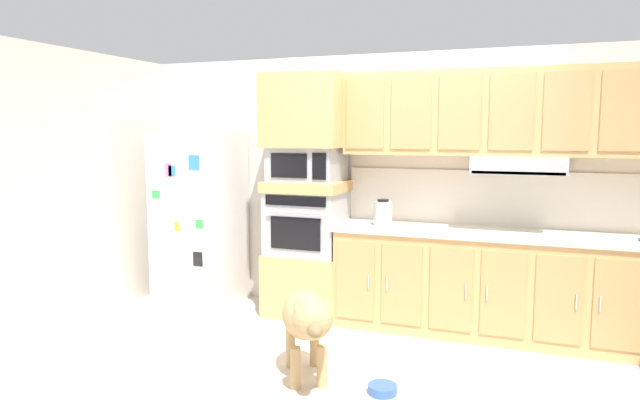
{
  "coord_description": "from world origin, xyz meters",
  "views": [
    {
      "loc": [
        1.14,
        -4.3,
        1.77
      ],
      "look_at": [
        -0.5,
        0.03,
        1.21
      ],
      "focal_mm": 32.14,
      "sensor_mm": 36.0,
      "label": 1
    }
  ],
  "objects_px": {
    "microwave": "(307,164)",
    "dog": "(307,319)",
    "built_in_oven": "(307,222)",
    "dog_food_bowl": "(382,389)",
    "refrigerator": "(200,219)",
    "electric_kettle": "(383,213)"
  },
  "relations": [
    {
      "from": "microwave",
      "to": "dog_food_bowl",
      "type": "height_order",
      "value": "microwave"
    },
    {
      "from": "built_in_oven",
      "to": "refrigerator",
      "type": "bearing_deg",
      "value": -176.66
    },
    {
      "from": "dog_food_bowl",
      "to": "electric_kettle",
      "type": "bearing_deg",
      "value": 104.87
    },
    {
      "from": "refrigerator",
      "to": "dog",
      "type": "xyz_separation_m",
      "value": [
        1.74,
        -1.38,
        -0.42
      ]
    },
    {
      "from": "microwave",
      "to": "dog",
      "type": "xyz_separation_m",
      "value": [
        0.58,
        -1.45,
        -1.0
      ]
    },
    {
      "from": "microwave",
      "to": "refrigerator",
      "type": "bearing_deg",
      "value": -176.66
    },
    {
      "from": "refrigerator",
      "to": "microwave",
      "type": "relative_size",
      "value": 2.73
    },
    {
      "from": "refrigerator",
      "to": "microwave",
      "type": "xyz_separation_m",
      "value": [
        1.16,
        0.07,
        0.58
      ]
    },
    {
      "from": "dog",
      "to": "dog_food_bowl",
      "type": "distance_m",
      "value": 0.7
    },
    {
      "from": "refrigerator",
      "to": "built_in_oven",
      "type": "distance_m",
      "value": 1.16
    },
    {
      "from": "electric_kettle",
      "to": "dog_food_bowl",
      "type": "bearing_deg",
      "value": -75.13
    },
    {
      "from": "refrigerator",
      "to": "dog_food_bowl",
      "type": "xyz_separation_m",
      "value": [
        2.29,
        -1.37,
        -0.85
      ]
    },
    {
      "from": "microwave",
      "to": "dog",
      "type": "distance_m",
      "value": 1.85
    },
    {
      "from": "dog_food_bowl",
      "to": "microwave",
      "type": "bearing_deg",
      "value": 128.19
    },
    {
      "from": "built_in_oven",
      "to": "microwave",
      "type": "relative_size",
      "value": 1.09
    },
    {
      "from": "refrigerator",
      "to": "dog",
      "type": "relative_size",
      "value": 1.86
    },
    {
      "from": "built_in_oven",
      "to": "electric_kettle",
      "type": "bearing_deg",
      "value": -3.56
    },
    {
      "from": "built_in_oven",
      "to": "dog",
      "type": "xyz_separation_m",
      "value": [
        0.58,
        -1.45,
        -0.44
      ]
    },
    {
      "from": "built_in_oven",
      "to": "dog_food_bowl",
      "type": "distance_m",
      "value": 2.02
    },
    {
      "from": "microwave",
      "to": "dog_food_bowl",
      "type": "bearing_deg",
      "value": -51.81
    },
    {
      "from": "built_in_oven",
      "to": "dog_food_bowl",
      "type": "bearing_deg",
      "value": -51.81
    },
    {
      "from": "built_in_oven",
      "to": "electric_kettle",
      "type": "distance_m",
      "value": 0.77
    }
  ]
}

